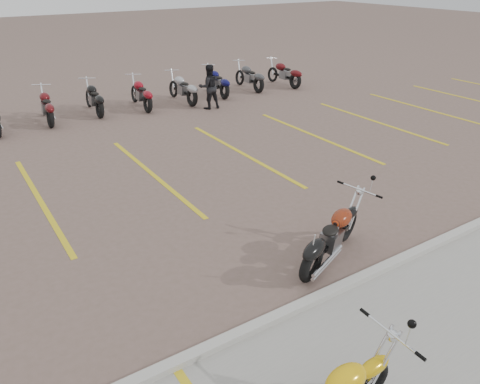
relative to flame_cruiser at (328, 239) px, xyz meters
name	(u,v)px	position (x,y,z in m)	size (l,w,h in m)	color
ground	(239,246)	(-1.05, 1.23, -0.44)	(100.00, 100.00, 0.00)	#705650
curb	(310,302)	(-1.05, -0.77, -0.38)	(60.00, 0.18, 0.12)	#ADAAA3
parking_stripes	(153,174)	(-1.05, 5.23, -0.44)	(38.00, 5.50, 0.01)	gold
flame_cruiser	(328,239)	(0.00, 0.00, 0.00)	(2.04, 0.94, 0.89)	black
person_b	(209,87)	(3.17, 9.74, 0.35)	(0.77, 0.60, 1.59)	black
bg_bike_row	(71,102)	(-1.39, 11.26, 0.11)	(18.83, 2.01, 1.10)	black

